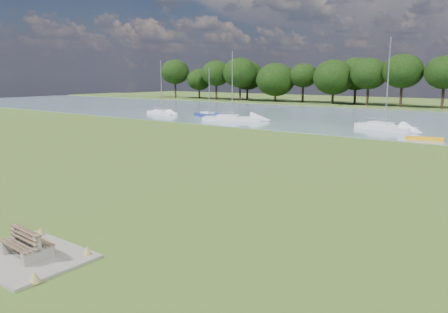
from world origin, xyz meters
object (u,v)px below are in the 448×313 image
Objects in this scene: sailboat_4 at (162,111)px; sailboat_6 at (231,117)px; sailboat_1 at (384,125)px; sailboat_5 at (209,114)px; bench_pair at (27,244)px; kayak at (424,139)px.

sailboat_4 is 0.90× the size of sailboat_6.
sailboat_1 is at bearing -18.94° from sailboat_6.
sailboat_5 is at bearing -159.22° from sailboat_1.
bench_pair is at bearing -43.13° from sailboat_4.
sailboat_1 reaches higher than sailboat_6.
bench_pair is 0.18× the size of sailboat_1.
bench_pair is 0.57× the size of kayak.
kayak is at bearing -0.58° from sailboat_4.
sailboat_6 is at bearing 120.26° from bench_pair.
sailboat_1 is at bearing 94.64° from bench_pair.
sailboat_1 reaches higher than kayak.
sailboat_1 is 35.28m from sailboat_4.
bench_pair reaches higher than kayak.
sailboat_1 is 1.10× the size of sailboat_6.
kayak is 26.50m from sailboat_6.
sailboat_4 is (-35.28, -0.77, -0.07)m from sailboat_1.
sailboat_4 is at bearing 150.77° from sailboat_6.
kayak is 0.40× the size of sailboat_4.
kayak is 0.46× the size of sailboat_5.
sailboat_5 is at bearing 124.84° from bench_pair.
bench_pair is 38.29m from kayak.
sailboat_6 is (-26.16, 4.18, 0.31)m from kayak.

